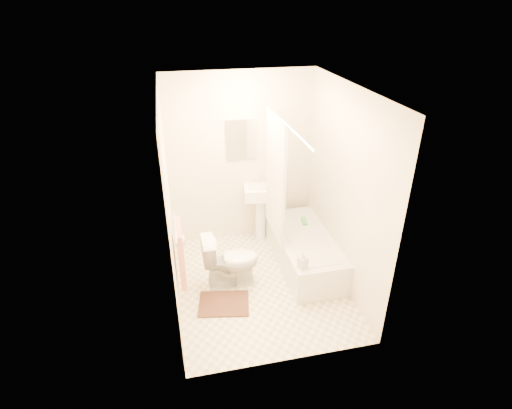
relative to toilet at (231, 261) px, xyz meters
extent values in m
plane|color=beige|center=(0.35, -0.10, -0.34)|extent=(2.40, 2.40, 0.00)
plane|color=white|center=(0.35, -0.10, 2.06)|extent=(2.40, 2.40, 0.00)
cube|color=beige|center=(0.35, 1.10, 0.86)|extent=(2.00, 0.02, 2.40)
cube|color=beige|center=(-0.65, -0.10, 0.86)|extent=(0.02, 2.40, 2.40)
cube|color=beige|center=(1.35, -0.10, 0.86)|extent=(0.02, 2.40, 2.40)
cube|color=white|center=(0.35, 1.08, 1.16)|extent=(0.40, 0.03, 0.55)
cylinder|color=silver|center=(0.65, 0.00, 1.66)|extent=(0.03, 1.70, 0.03)
cube|color=silver|center=(0.65, 0.40, 0.88)|extent=(0.04, 0.80, 1.55)
cylinder|color=silver|center=(-0.61, -0.35, 0.76)|extent=(0.02, 0.60, 0.02)
cube|color=#CC7266|center=(-0.58, -0.35, 0.44)|extent=(0.06, 0.45, 0.66)
cylinder|color=white|center=(-0.58, 0.02, 0.36)|extent=(0.11, 0.12, 0.12)
imported|color=white|center=(0.00, 0.00, 0.00)|extent=(0.70, 0.40, 0.68)
cube|color=#512B1E|center=(-0.15, -0.37, -0.33)|extent=(0.65, 0.53, 0.02)
imported|color=white|center=(0.77, -0.43, 0.20)|extent=(0.13, 0.13, 0.21)
cube|color=#44B856|center=(1.11, 0.54, 0.11)|extent=(0.09, 0.21, 0.04)
camera|label=1|loc=(-0.55, -3.95, 2.89)|focal=28.00mm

